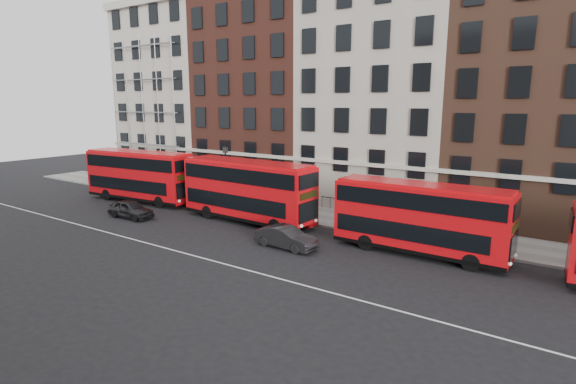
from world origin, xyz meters
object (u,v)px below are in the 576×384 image
Objects in this scene: bus_a at (139,175)px; car_front at (286,237)px; car_rear at (131,209)px; bus_c at (419,217)px; bus_b at (247,189)px.

car_front is at bearing -15.93° from bus_a.
car_rear is at bearing 95.40° from car_front.
bus_c is 2.49× the size of car_front.
car_front is (-7.28, -3.55, -1.65)m from bus_c.
bus_a is at bearing -177.93° from bus_b.
car_front is at bearing -28.35° from bus_b.
bus_a is at bearing 43.23° from car_rear.
bus_a is 1.00× the size of bus_b.
bus_a is 19.40m from car_front.
bus_b is 2.72× the size of car_front.
bus_c is at bearing 2.05° from bus_b.
bus_a is at bearing 81.62° from car_front.
bus_c reaches higher than car_front.
bus_b is 1.09× the size of bus_c.
bus_c is 8.27m from car_front.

